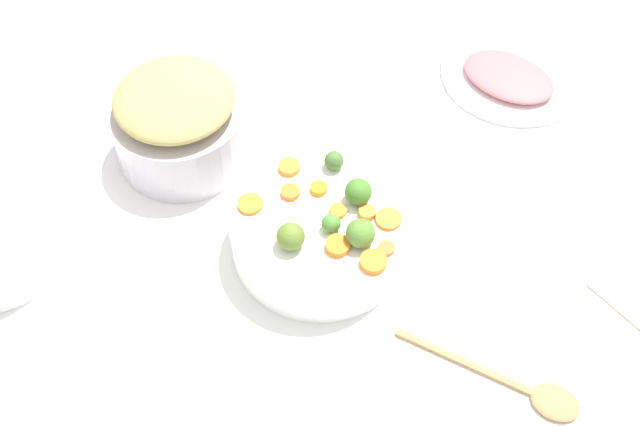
# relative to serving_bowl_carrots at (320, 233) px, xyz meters

# --- Properties ---
(tabletop) EXTENTS (2.40, 2.40, 0.02)m
(tabletop) POSITION_rel_serving_bowl_carrots_xyz_m (0.01, 0.03, -0.05)
(tabletop) COLOR white
(tabletop) RESTS_ON ground
(serving_bowl_carrots) EXTENTS (0.28, 0.28, 0.08)m
(serving_bowl_carrots) POSITION_rel_serving_bowl_carrots_xyz_m (0.00, 0.00, 0.00)
(serving_bowl_carrots) COLOR white
(serving_bowl_carrots) RESTS_ON tabletop
(metal_pot) EXTENTS (0.22, 0.22, 0.11)m
(metal_pot) POSITION_rel_serving_bowl_carrots_xyz_m (0.20, -0.23, 0.01)
(metal_pot) COLOR #BEB6BE
(metal_pot) RESTS_ON tabletop
(stuffing_mound) EXTENTS (0.20, 0.20, 0.05)m
(stuffing_mound) POSITION_rel_serving_bowl_carrots_xyz_m (0.20, -0.23, 0.09)
(stuffing_mound) COLOR tan
(stuffing_mound) RESTS_ON metal_pot
(carrot_slice_0) EXTENTS (0.05, 0.05, 0.01)m
(carrot_slice_0) POSITION_rel_serving_bowl_carrots_xyz_m (-0.10, 0.02, 0.04)
(carrot_slice_0) COLOR orange
(carrot_slice_0) RESTS_ON serving_bowl_carrots
(carrot_slice_1) EXTENTS (0.03, 0.03, 0.01)m
(carrot_slice_1) POSITION_rel_serving_bowl_carrots_xyz_m (-0.08, 0.08, 0.04)
(carrot_slice_1) COLOR orange
(carrot_slice_1) RESTS_ON serving_bowl_carrots
(carrot_slice_2) EXTENTS (0.04, 0.04, 0.01)m
(carrot_slice_2) POSITION_rel_serving_bowl_carrots_xyz_m (-0.03, -0.00, 0.04)
(carrot_slice_2) COLOR orange
(carrot_slice_2) RESTS_ON serving_bowl_carrots
(carrot_slice_3) EXTENTS (0.05, 0.05, 0.01)m
(carrot_slice_3) POSITION_rel_serving_bowl_carrots_xyz_m (0.03, -0.10, 0.05)
(carrot_slice_3) COLOR orange
(carrot_slice_3) RESTS_ON serving_bowl_carrots
(carrot_slice_4) EXTENTS (0.04, 0.04, 0.01)m
(carrot_slice_4) POSITION_rel_serving_bowl_carrots_xyz_m (-0.01, -0.05, 0.05)
(carrot_slice_4) COLOR orange
(carrot_slice_4) RESTS_ON serving_bowl_carrots
(carrot_slice_5) EXTENTS (0.04, 0.04, 0.01)m
(carrot_slice_5) POSITION_rel_serving_bowl_carrots_xyz_m (-0.07, 0.01, 0.05)
(carrot_slice_5) COLOR orange
(carrot_slice_5) RESTS_ON serving_bowl_carrots
(carrot_slice_6) EXTENTS (0.04, 0.04, 0.01)m
(carrot_slice_6) POSITION_rel_serving_bowl_carrots_xyz_m (0.10, -0.04, 0.04)
(carrot_slice_6) COLOR orange
(carrot_slice_6) RESTS_ON serving_bowl_carrots
(carrot_slice_7) EXTENTS (0.04, 0.04, 0.01)m
(carrot_slice_7) POSITION_rel_serving_bowl_carrots_xyz_m (-0.06, 0.10, 0.05)
(carrot_slice_7) COLOR orange
(carrot_slice_7) RESTS_ON serving_bowl_carrots
(carrot_slice_8) EXTENTS (0.05, 0.05, 0.01)m
(carrot_slice_8) POSITION_rel_serving_bowl_carrots_xyz_m (-0.02, 0.06, 0.05)
(carrot_slice_8) COLOR orange
(carrot_slice_8) RESTS_ON serving_bowl_carrots
(carrot_slice_9) EXTENTS (0.04, 0.04, 0.01)m
(carrot_slice_9) POSITION_rel_serving_bowl_carrots_xyz_m (0.04, -0.05, 0.05)
(carrot_slice_9) COLOR orange
(carrot_slice_9) RESTS_ON serving_bowl_carrots
(brussels_sprout_0) EXTENTS (0.04, 0.04, 0.04)m
(brussels_sprout_0) POSITION_rel_serving_bowl_carrots_xyz_m (0.05, 0.04, 0.06)
(brussels_sprout_0) COLOR olive
(brussels_sprout_0) RESTS_ON serving_bowl_carrots
(brussels_sprout_1) EXTENTS (0.03, 0.03, 0.03)m
(brussels_sprout_1) POSITION_rel_serving_bowl_carrots_xyz_m (-0.04, -0.09, 0.06)
(brussels_sprout_1) COLOR #476D33
(brussels_sprout_1) RESTS_ON serving_bowl_carrots
(brussels_sprout_2) EXTENTS (0.03, 0.03, 0.03)m
(brussels_sprout_2) POSITION_rel_serving_bowl_carrots_xyz_m (-0.01, 0.02, 0.06)
(brussels_sprout_2) COLOR #508834
(brussels_sprout_2) RESTS_ON serving_bowl_carrots
(brussels_sprout_3) EXTENTS (0.04, 0.04, 0.04)m
(brussels_sprout_3) POSITION_rel_serving_bowl_carrots_xyz_m (-0.05, 0.06, 0.06)
(brussels_sprout_3) COLOR #55832F
(brussels_sprout_3) RESTS_ON serving_bowl_carrots
(brussels_sprout_4) EXTENTS (0.04, 0.04, 0.04)m
(brussels_sprout_4) POSITION_rel_serving_bowl_carrots_xyz_m (-0.06, -0.02, 0.06)
(brussels_sprout_4) COLOR #447D29
(brussels_sprout_4) RESTS_ON serving_bowl_carrots
(wooden_spoon) EXTENTS (0.24, 0.20, 0.01)m
(wooden_spoon) POSITION_rel_serving_bowl_carrots_xyz_m (-0.25, 0.30, -0.04)
(wooden_spoon) COLOR #A5804F
(wooden_spoon) RESTS_ON tabletop
(ham_plate) EXTENTS (0.27, 0.27, 0.01)m
(ham_plate) POSITION_rel_serving_bowl_carrots_xyz_m (-0.43, -0.32, -0.03)
(ham_plate) COLOR white
(ham_plate) RESTS_ON tabletop
(ham_slice_main) EXTENTS (0.21, 0.21, 0.02)m
(ham_slice_main) POSITION_rel_serving_bowl_carrots_xyz_m (-0.40, -0.29, -0.02)
(ham_slice_main) COLOR #D26C6E
(ham_slice_main) RESTS_ON ham_plate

